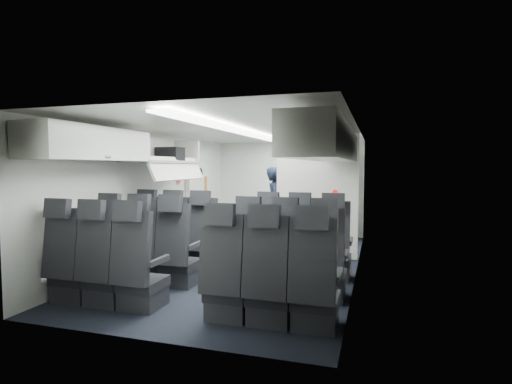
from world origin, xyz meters
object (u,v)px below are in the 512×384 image
Objects in this scene: seat_row_front at (238,246)px; flight_attendant at (276,207)px; carry_on_bag at (170,155)px; boarding_door at (198,196)px; seat_row_mid at (214,259)px; seat_row_rear at (181,278)px; galley_unit at (328,195)px.

flight_attendant is (0.06, 2.08, 0.39)m from seat_row_front.
boarding_door is at bearing 102.29° from carry_on_bag.
seat_row_front is at bearing -51.84° from boarding_door.
seat_row_rear is (0.00, -0.90, 0.00)m from seat_row_mid.
carry_on_bag is at bearing -130.42° from galley_unit.
seat_row_front and seat_row_mid have the same top height.
seat_row_mid is 1.79× the size of boarding_door.
seat_row_mid is 1.00× the size of seat_row_rear.
seat_row_front is 3.43m from galley_unit.
seat_row_mid is 3.45m from boarding_door.
seat_row_front is 8.06× the size of carry_on_bag.
carry_on_bag is (-1.39, 2.30, 1.38)m from seat_row_rear.
galley_unit is 2.84m from boarding_door.
seat_row_mid is at bearing 90.00° from seat_row_rear.
seat_row_front is 1.75× the size of galley_unit.
seat_row_mid is 4.30m from galley_unit.
boarding_door is at bearing 128.16° from seat_row_front.
galley_unit is at bearing 73.72° from seat_row_front.
seat_row_rear is 3.03m from carry_on_bag.
seat_row_front is 2.11× the size of flight_attendant.
seat_row_mid is 0.90m from seat_row_rear.
galley_unit is at bearing 77.12° from seat_row_mid.
boarding_door is (-1.64, 2.99, 0.55)m from seat_row_mid.
flight_attendant is (1.70, -0.01, -0.16)m from boarding_door.
flight_attendant reaches higher than seat_row_mid.
carry_on_bag is (-1.39, 1.40, 1.38)m from seat_row_mid.
flight_attendant is at bearing 89.07° from seat_row_rear.
seat_row_front is at bearing 90.00° from seat_row_mid.
seat_row_mid is at bearing 167.58° from flight_attendant.
carry_on_bag is at bearing 160.13° from seat_row_front.
seat_row_front and seat_row_rear have the same top height.
seat_row_rear is 5.17m from galley_unit.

